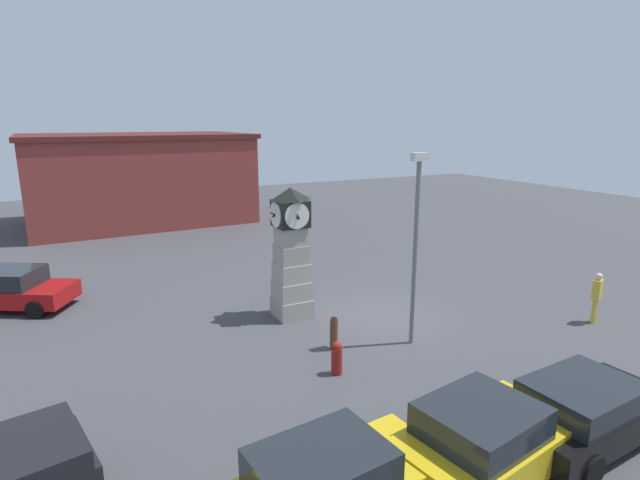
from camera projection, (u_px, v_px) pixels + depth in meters
name	position (u px, v px, depth m)	size (l,w,h in m)	color
ground_plane	(381.00, 316.00, 17.89)	(73.04, 73.04, 0.00)	#424247
clock_tower	(291.00, 255.00, 17.40)	(1.41, 1.42, 4.62)	#9B968C
bollard_near_tower	(337.00, 358.00, 13.71)	(0.31, 0.31, 0.96)	maroon
bollard_mid_row	(334.00, 333.00, 15.18)	(0.25, 0.25, 1.06)	brown
car_near_tower	(486.00, 440.00, 9.66)	(4.07, 2.56, 1.61)	gold
car_by_building	(586.00, 410.00, 10.78)	(4.31, 2.21, 1.45)	black
car_far_lot	(15.00, 289.00, 18.44)	(4.28, 3.57, 1.52)	#A51111
pedestrian_crossing_lot	(597.00, 294.00, 17.08)	(0.46, 0.37, 1.79)	gold
pedestrian_by_cars	(291.00, 236.00, 25.92)	(0.47, 0.41, 1.69)	gold
street_lamp_near_road	(416.00, 236.00, 14.94)	(0.50, 0.24, 5.93)	slate
warehouse_blue_far	(139.00, 178.00, 34.24)	(14.58, 10.18, 5.95)	maroon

